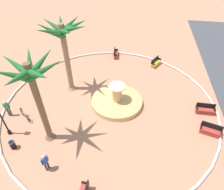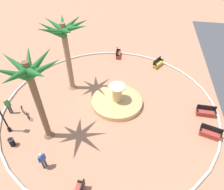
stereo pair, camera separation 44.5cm
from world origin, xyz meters
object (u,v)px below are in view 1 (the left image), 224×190
Objects in this scene: trash_bin at (13,145)px; bench_southeast at (210,131)px; bench_southwest at (205,110)px; bicycle_red_frame at (25,115)px; person_cyclist_helmet at (7,108)px; bench_north at (116,54)px; palm_tree_by_curb at (33,82)px; bench_west at (156,63)px; person_cyclist_photo at (45,162)px; lamppost at (0,114)px; fountain at (117,101)px; palm_tree_near_fountain at (63,39)px.

bench_southeast is at bearing 104.29° from trash_bin.
bicycle_red_frame is at bearing -78.45° from bench_southwest.
bench_southwest is at bearing 100.27° from person_cyclist_helmet.
bench_north is at bearing 152.66° from bicycle_red_frame.
bench_west is at bearing 145.56° from palm_tree_by_curb.
person_cyclist_photo is (4.16, 3.84, 0.53)m from bicycle_red_frame.
lamppost is at bearing -43.43° from bench_west.
bench_north and bench_southeast have the same top height.
fountain reaches higher than bench_southeast.
fountain reaches higher than bench_north.
trash_bin is at bearing 41.54° from lamppost.
lamppost is at bearing -25.74° from bench_north.
person_cyclist_helmet reaches higher than bench_west.
palm_tree_by_curb reaches higher than palm_tree_near_fountain.
lamppost is (6.44, -3.07, -3.18)m from palm_tree_near_fountain.
palm_tree_near_fountain is 11.57m from bench_west.
person_cyclist_photo is at bearing -57.75° from bench_southwest.
trash_bin is (14.86, -5.54, 0.04)m from bench_north.
palm_tree_by_curb is 4.90× the size of bicycle_red_frame.
palm_tree_by_curb reaches higher than person_cyclist_helmet.
lamppost is 2.51m from person_cyclist_helmet.
bench_southeast is at bearing 39.83° from bench_north.
palm_tree_near_fountain is 13.87m from bench_southwest.
palm_tree_by_curb is at bearing -160.71° from person_cyclist_photo.
palm_tree_by_curb is at bearing -79.37° from bench_southeast.
palm_tree_near_fountain is at bearing -106.84° from fountain.
bench_southeast is (3.86, 12.77, -5.10)m from palm_tree_near_fountain.
palm_tree_by_curb is 9.63× the size of trash_bin.
fountain reaches higher than bench_southwest.
bench_north is 14.45m from bench_southeast.
fountain is 3.33× the size of bicycle_red_frame.
palm_tree_by_curb reaches higher than bicycle_red_frame.
bench_southwest is (8.74, 9.29, 0.00)m from bench_north.
bench_north is 1.01× the size of person_cyclist_photo.
bench_west is at bearing 133.21° from bicycle_red_frame.
lamppost reaches higher than bench_west.
trash_bin is at bearing -58.36° from palm_tree_by_curb.
person_cyclist_helmet is at bearing -150.81° from lamppost.
bicycle_red_frame is 0.88× the size of person_cyclist_photo.
person_cyclist_photo is (1.19, 3.23, 0.52)m from trash_bin.
trash_bin is at bearing -20.43° from bench_north.
palm_tree_by_curb is at bearing -44.51° from fountain.
palm_tree_near_fountain reaches higher than bench_north.
fountain is at bearing 73.16° from palm_tree_near_fountain.
lamppost reaches higher than person_cyclist_photo.
bench_southeast is at bearing 73.19° from palm_tree_near_fountain.
bench_west and bench_north have the same top height.
bench_southeast is 1.00× the size of person_cyclist_helmet.
lamppost is 2.30× the size of person_cyclist_helmet.
fountain is 8.20m from bench_west.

